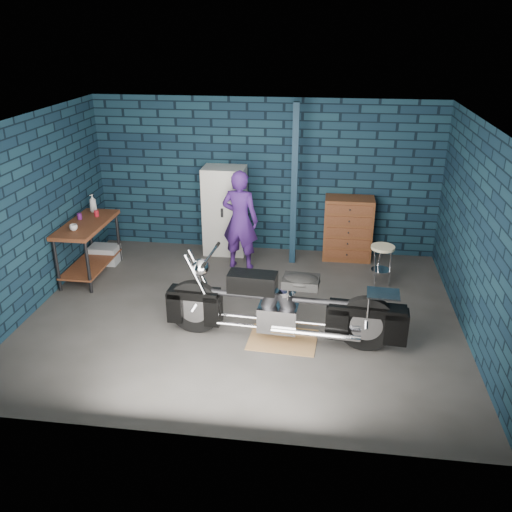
{
  "coord_description": "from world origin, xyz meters",
  "views": [
    {
      "loc": [
        1.08,
        -6.66,
        3.83
      ],
      "look_at": [
        0.14,
        0.3,
        0.79
      ],
      "focal_mm": 38.0,
      "sensor_mm": 36.0,
      "label": 1
    }
  ],
  "objects_px": {
    "person": "(240,220)",
    "storage_bin": "(105,254)",
    "motorcycle": "(284,301)",
    "tool_chest": "(348,229)",
    "locker": "(225,211)",
    "shop_stool": "(381,266)",
    "workbench": "(89,249)"
  },
  "relations": [
    {
      "from": "shop_stool",
      "to": "motorcycle",
      "type": "bearing_deg",
      "value": -127.19
    },
    {
      "from": "workbench",
      "to": "storage_bin",
      "type": "relative_size",
      "value": 2.88
    },
    {
      "from": "motorcycle",
      "to": "storage_bin",
      "type": "bearing_deg",
      "value": 151.16
    },
    {
      "from": "motorcycle",
      "to": "person",
      "type": "xyz_separation_m",
      "value": [
        -0.92,
        2.21,
        0.26
      ]
    },
    {
      "from": "person",
      "to": "shop_stool",
      "type": "relative_size",
      "value": 2.51
    },
    {
      "from": "tool_chest",
      "to": "shop_stool",
      "type": "distance_m",
      "value": 1.15
    },
    {
      "from": "storage_bin",
      "to": "workbench",
      "type": "bearing_deg",
      "value": -92.29
    },
    {
      "from": "workbench",
      "to": "shop_stool",
      "type": "height_order",
      "value": "workbench"
    },
    {
      "from": "motorcycle",
      "to": "workbench",
      "type": "bearing_deg",
      "value": 157.96
    },
    {
      "from": "workbench",
      "to": "person",
      "type": "relative_size",
      "value": 0.83
    },
    {
      "from": "storage_bin",
      "to": "motorcycle",
      "type": "bearing_deg",
      "value": -32.45
    },
    {
      "from": "workbench",
      "to": "motorcycle",
      "type": "xyz_separation_m",
      "value": [
        3.29,
        -1.58,
        0.13
      ]
    },
    {
      "from": "person",
      "to": "storage_bin",
      "type": "distance_m",
      "value": 2.46
    },
    {
      "from": "workbench",
      "to": "motorcycle",
      "type": "height_order",
      "value": "motorcycle"
    },
    {
      "from": "workbench",
      "to": "tool_chest",
      "type": "distance_m",
      "value": 4.35
    },
    {
      "from": "storage_bin",
      "to": "shop_stool",
      "type": "bearing_deg",
      "value": -3.32
    },
    {
      "from": "workbench",
      "to": "tool_chest",
      "type": "xyz_separation_m",
      "value": [
        4.16,
        1.25,
        0.1
      ]
    },
    {
      "from": "storage_bin",
      "to": "tool_chest",
      "type": "bearing_deg",
      "value": 10.21
    },
    {
      "from": "storage_bin",
      "to": "person",
      "type": "bearing_deg",
      "value": 3.04
    },
    {
      "from": "storage_bin",
      "to": "tool_chest",
      "type": "distance_m",
      "value": 4.23
    },
    {
      "from": "storage_bin",
      "to": "tool_chest",
      "type": "xyz_separation_m",
      "value": [
        4.14,
        0.75,
        0.4
      ]
    },
    {
      "from": "motorcycle",
      "to": "shop_stool",
      "type": "distance_m",
      "value": 2.29
    },
    {
      "from": "locker",
      "to": "shop_stool",
      "type": "height_order",
      "value": "locker"
    },
    {
      "from": "workbench",
      "to": "storage_bin",
      "type": "bearing_deg",
      "value": 87.71
    },
    {
      "from": "storage_bin",
      "to": "locker",
      "type": "xyz_separation_m",
      "value": [
        1.98,
        0.75,
        0.63
      ]
    },
    {
      "from": "motorcycle",
      "to": "storage_bin",
      "type": "distance_m",
      "value": 3.9
    },
    {
      "from": "locker",
      "to": "tool_chest",
      "type": "relative_size",
      "value": 1.42
    },
    {
      "from": "locker",
      "to": "storage_bin",
      "type": "bearing_deg",
      "value": -159.41
    },
    {
      "from": "shop_stool",
      "to": "locker",
      "type": "bearing_deg",
      "value": 159.13
    },
    {
      "from": "motorcycle",
      "to": "locker",
      "type": "bearing_deg",
      "value": 118.1
    },
    {
      "from": "tool_chest",
      "to": "storage_bin",
      "type": "bearing_deg",
      "value": -169.79
    },
    {
      "from": "motorcycle",
      "to": "tool_chest",
      "type": "distance_m",
      "value": 2.96
    }
  ]
}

